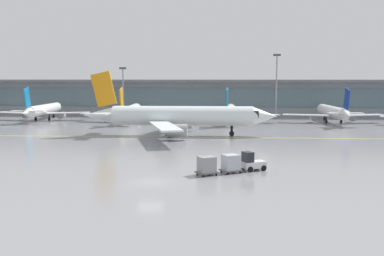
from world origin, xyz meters
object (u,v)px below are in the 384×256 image
at_px(gate_airplane_2, 130,111).
at_px(apron_light_mast_1, 123,90).
at_px(cargo_dolly_trailing, 207,165).
at_px(apron_light_mast_2, 276,84).
at_px(baggage_tug, 252,162).
at_px(gate_airplane_4, 333,112).
at_px(gate_airplane_1, 44,110).
at_px(taxiing_regional_jet, 180,116).
at_px(gate_airplane_3, 229,112).
at_px(cargo_dolly_lead, 231,163).

height_order(gate_airplane_2, apron_light_mast_1, apron_light_mast_1).
distance_m(cargo_dolly_trailing, apron_light_mast_2, 68.99).
distance_m(baggage_tug, apron_light_mast_1, 72.29).
bearing_deg(gate_airplane_4, gate_airplane_1, 85.66).
bearing_deg(gate_airplane_1, taxiing_regional_jet, -129.06).
bearing_deg(apron_light_mast_1, baggage_tug, -64.46).
bearing_deg(baggage_tug, cargo_dolly_trailing, 180.00).
relative_size(gate_airplane_2, cargo_dolly_trailing, 9.33).
height_order(gate_airplane_3, apron_light_mast_2, apron_light_mast_2).
relative_size(taxiing_regional_jet, apron_light_mast_2, 2.14).
bearing_deg(gate_airplane_3, taxiing_regional_jet, 163.29).
xyz_separation_m(apron_light_mast_1, apron_light_mast_2, (38.73, -0.34, 1.59)).
bearing_deg(taxiing_regional_jet, apron_light_mast_1, 116.06).
distance_m(gate_airplane_4, cargo_dolly_trailing, 63.05).
distance_m(gate_airplane_3, apron_light_mast_2, 17.03).
distance_m(cargo_dolly_lead, cargo_dolly_trailing, 2.86).
bearing_deg(gate_airplane_3, baggage_tug, -174.86).
height_order(taxiing_regional_jet, baggage_tug, taxiing_regional_jet).
relative_size(taxiing_regional_jet, cargo_dolly_trailing, 12.97).
xyz_separation_m(taxiing_regional_jet, apron_light_mast_2, (19.31, 35.75, 5.26)).
bearing_deg(gate_airplane_2, cargo_dolly_trailing, -162.26).
height_order(gate_airplane_2, gate_airplane_4, same).
bearing_deg(gate_airplane_2, gate_airplane_3, -91.74).
height_order(gate_airplane_2, baggage_tug, gate_airplane_2).
distance_m(gate_airplane_2, apron_light_mast_2, 36.58).
xyz_separation_m(gate_airplane_4, taxiing_regional_jet, (-31.16, -26.50, 0.95)).
height_order(gate_airplane_3, baggage_tug, gate_airplane_3).
xyz_separation_m(baggage_tug, cargo_dolly_lead, (-2.27, -1.34, 0.16)).
distance_m(gate_airplane_1, cargo_dolly_lead, 72.47).
distance_m(gate_airplane_1, gate_airplane_2, 21.63).
distance_m(baggage_tug, apron_light_mast_2, 65.56).
height_order(gate_airplane_2, apron_light_mast_2, apron_light_mast_2).
xyz_separation_m(baggage_tug, apron_light_mast_1, (-31.05, 64.99, 6.16)).
bearing_deg(gate_airplane_1, apron_light_mast_1, -62.59).
xyz_separation_m(gate_airplane_1, cargo_dolly_trailing, (43.17, -57.73, -1.37)).
xyz_separation_m(gate_airplane_3, apron_light_mast_1, (-27.40, 11.43, 4.62)).
height_order(apron_light_mast_1, apron_light_mast_2, apron_light_mast_2).
height_order(gate_airplane_2, gate_airplane_3, same).
relative_size(gate_airplane_1, apron_light_mast_2, 1.54).
xyz_separation_m(gate_airplane_1, gate_airplane_4, (67.43, 0.45, 0.00)).
xyz_separation_m(gate_airplane_1, gate_airplane_3, (44.25, -1.39, 0.00)).
xyz_separation_m(gate_airplane_4, apron_light_mast_1, (-50.58, 9.59, 4.62)).
height_order(baggage_tug, apron_light_mast_2, apron_light_mast_2).
height_order(taxiing_regional_jet, cargo_dolly_lead, taxiing_regional_jet).
xyz_separation_m(gate_airplane_4, cargo_dolly_trailing, (-24.26, -58.18, -1.37)).
bearing_deg(cargo_dolly_lead, gate_airplane_4, 38.49).
relative_size(gate_airplane_1, baggage_tug, 8.29).
bearing_deg(gate_airplane_2, apron_light_mast_1, 17.52).
height_order(gate_airplane_1, apron_light_mast_2, apron_light_mast_2).
xyz_separation_m(gate_airplane_2, taxiing_regional_jet, (14.75, -23.95, 0.95)).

